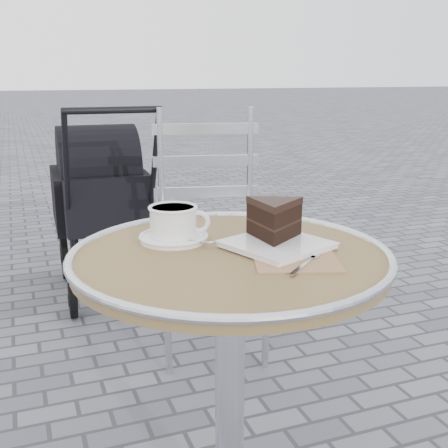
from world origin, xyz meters
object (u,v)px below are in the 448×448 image
object	(u,v)px
cafe_table	(230,320)
baby_stroller	(102,207)
cake_plate_set	(275,225)
bistro_chair	(208,201)
cappuccino_set	(174,225)

from	to	relation	value
cafe_table	baby_stroller	xyz separation A→B (m)	(-0.03, 1.78, -0.12)
cake_plate_set	bistro_chair	size ratio (longest dim) A/B	0.33
cappuccino_set	baby_stroller	size ratio (longest dim) A/B	0.18
cafe_table	baby_stroller	distance (m)	1.78
cappuccino_set	cake_plate_set	size ratio (longest dim) A/B	0.55
cappuccino_set	cake_plate_set	distance (m)	0.24
cafe_table	bistro_chair	size ratio (longest dim) A/B	0.75
cafe_table	cappuccino_set	bearing A→B (deg)	124.10
bistro_chair	baby_stroller	size ratio (longest dim) A/B	1.00
cappuccino_set	bistro_chair	distance (m)	0.98
cake_plate_set	baby_stroller	world-z (taller)	baby_stroller
cake_plate_set	bistro_chair	bearing A→B (deg)	58.81
bistro_chair	baby_stroller	distance (m)	0.84
cafe_table	cappuccino_set	world-z (taller)	cappuccino_set
cake_plate_set	baby_stroller	size ratio (longest dim) A/B	0.33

